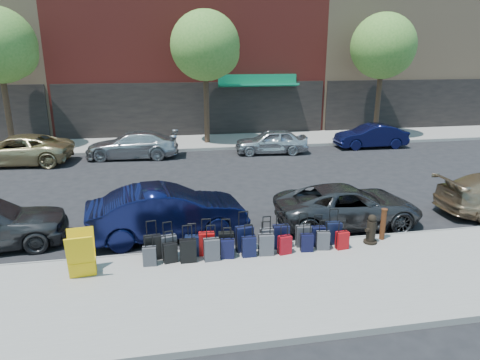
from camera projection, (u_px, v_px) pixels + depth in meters
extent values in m
plane|color=black|center=(221.00, 198.00, 15.88)|extent=(120.00, 120.00, 0.00)
cube|color=gray|center=(261.00, 286.00, 9.73)|extent=(60.00, 4.00, 0.15)
cube|color=gray|center=(198.00, 142.00, 25.28)|extent=(60.00, 4.00, 0.15)
cube|color=gray|center=(244.00, 248.00, 11.64)|extent=(60.00, 0.08, 0.15)
cube|color=gray|center=(201.00, 149.00, 23.37)|extent=(60.00, 0.08, 0.15)
cube|color=black|center=(195.00, 110.00, 26.65)|extent=(16.66, 0.15, 3.40)
cube|color=#0C6F48|center=(259.00, 85.00, 26.57)|extent=(5.00, 0.91, 0.27)
cube|color=#0C6F48|center=(258.00, 79.00, 26.76)|extent=(5.00, 0.10, 0.60)
cube|color=#967A5C|center=(393.00, 0.00, 33.00)|extent=(15.00, 12.00, 18.00)
cube|color=black|center=(427.00, 105.00, 29.40)|extent=(14.70, 0.15, 3.40)
cylinder|color=black|center=(7.00, 104.00, 22.37)|extent=(0.30, 0.30, 4.80)
sphere|color=#3D7A28|center=(11.00, 53.00, 21.73)|extent=(2.58, 2.58, 2.58)
cylinder|color=black|center=(206.00, 101.00, 24.18)|extent=(0.30, 0.30, 4.80)
sphere|color=#3D7A28|center=(205.00, 46.00, 23.33)|extent=(3.80, 3.80, 3.80)
sphere|color=#3D7A28|center=(216.00, 53.00, 23.54)|extent=(2.58, 2.58, 2.58)
cylinder|color=black|center=(378.00, 97.00, 25.99)|extent=(0.30, 0.30, 4.80)
sphere|color=#3D7A28|center=(383.00, 46.00, 25.13)|extent=(3.80, 3.80, 3.80)
sphere|color=#3D7A28|center=(392.00, 53.00, 25.35)|extent=(2.58, 2.58, 2.58)
cube|color=black|center=(153.00, 247.00, 10.78)|extent=(0.45, 0.29, 0.63)
cylinder|color=black|center=(151.00, 222.00, 10.59)|extent=(0.24, 0.06, 0.03)
cube|color=#38383D|center=(169.00, 246.00, 10.88)|extent=(0.43, 0.29, 0.59)
cylinder|color=black|center=(168.00, 223.00, 10.70)|extent=(0.22, 0.07, 0.03)
cube|color=black|center=(192.00, 246.00, 10.99)|extent=(0.38, 0.25, 0.54)
cylinder|color=black|center=(191.00, 225.00, 10.82)|extent=(0.20, 0.06, 0.03)
cube|color=#9E0A0B|center=(207.00, 244.00, 11.02)|extent=(0.41, 0.24, 0.60)
cylinder|color=black|center=(206.00, 220.00, 10.84)|extent=(0.23, 0.05, 0.03)
cube|color=black|center=(226.00, 243.00, 11.09)|extent=(0.40, 0.25, 0.58)
cylinder|color=black|center=(226.00, 220.00, 10.91)|extent=(0.22, 0.05, 0.03)
cube|color=black|center=(244.00, 238.00, 11.24)|extent=(0.48, 0.32, 0.67)
cylinder|color=black|center=(244.00, 213.00, 11.04)|extent=(0.25, 0.08, 0.03)
cube|color=#3F3F45|center=(267.00, 239.00, 11.38)|extent=(0.38, 0.22, 0.56)
cylinder|color=black|center=(267.00, 217.00, 11.20)|extent=(0.21, 0.04, 0.03)
cube|color=black|center=(281.00, 237.00, 11.40)|extent=(0.43, 0.25, 0.64)
cylinder|color=black|center=(282.00, 212.00, 11.20)|extent=(0.24, 0.04, 0.03)
cube|color=#36363A|center=(303.00, 236.00, 11.51)|extent=(0.40, 0.24, 0.58)
cylinder|color=black|center=(304.00, 214.00, 11.33)|extent=(0.22, 0.05, 0.03)
cube|color=black|center=(318.00, 236.00, 11.54)|extent=(0.38, 0.23, 0.54)
cylinder|color=black|center=(319.00, 216.00, 11.37)|extent=(0.20, 0.05, 0.03)
cube|color=black|center=(333.00, 233.00, 11.66)|extent=(0.43, 0.26, 0.62)
cylinder|color=black|center=(335.00, 210.00, 11.47)|extent=(0.23, 0.05, 0.03)
cube|color=#38393D|center=(150.00, 256.00, 10.48)|extent=(0.33, 0.20, 0.48)
cylinder|color=black|center=(148.00, 236.00, 10.33)|extent=(0.18, 0.04, 0.03)
cube|color=black|center=(170.00, 253.00, 10.64)|extent=(0.37, 0.26, 0.50)
cylinder|color=black|center=(169.00, 232.00, 10.48)|extent=(0.19, 0.07, 0.03)
cube|color=black|center=(188.00, 251.00, 10.65)|extent=(0.41, 0.24, 0.59)
cylinder|color=black|center=(187.00, 227.00, 10.46)|extent=(0.23, 0.04, 0.03)
cube|color=#3B3B40|center=(212.00, 250.00, 10.73)|extent=(0.40, 0.24, 0.57)
cylinder|color=black|center=(211.00, 227.00, 10.55)|extent=(0.22, 0.04, 0.03)
cube|color=black|center=(227.00, 249.00, 10.86)|extent=(0.36, 0.24, 0.50)
cylinder|color=black|center=(227.00, 229.00, 10.70)|extent=(0.19, 0.06, 0.03)
cube|color=black|center=(249.00, 247.00, 10.94)|extent=(0.36, 0.21, 0.53)
cylinder|color=black|center=(249.00, 226.00, 10.77)|extent=(0.20, 0.03, 0.03)
cube|color=#404045|center=(266.00, 245.00, 11.01)|extent=(0.40, 0.25, 0.56)
cylinder|color=black|center=(267.00, 223.00, 10.84)|extent=(0.22, 0.05, 0.03)
cube|color=maroon|center=(285.00, 245.00, 11.08)|extent=(0.36, 0.25, 0.49)
cylinder|color=black|center=(285.00, 226.00, 10.93)|extent=(0.19, 0.06, 0.03)
cube|color=black|center=(307.00, 243.00, 11.23)|extent=(0.34, 0.22, 0.48)
cylinder|color=black|center=(308.00, 224.00, 11.08)|extent=(0.18, 0.05, 0.03)
cube|color=#3D3D42|center=(323.00, 240.00, 11.33)|extent=(0.37, 0.25, 0.50)
cylinder|color=black|center=(324.00, 221.00, 11.17)|extent=(0.19, 0.07, 0.03)
cube|color=#A20A0F|center=(342.00, 240.00, 11.36)|extent=(0.35, 0.23, 0.48)
cylinder|color=black|center=(344.00, 222.00, 11.21)|extent=(0.18, 0.05, 0.03)
cylinder|color=black|center=(370.00, 242.00, 11.78)|extent=(0.37, 0.37, 0.06)
cylinder|color=black|center=(371.00, 231.00, 11.69)|extent=(0.25, 0.25, 0.58)
sphere|color=black|center=(372.00, 219.00, 11.58)|extent=(0.23, 0.23, 0.23)
cylinder|color=black|center=(371.00, 229.00, 11.67)|extent=(0.42, 0.26, 0.10)
cylinder|color=#38190C|center=(383.00, 224.00, 11.89)|extent=(0.15, 0.15, 0.88)
cylinder|color=#38190C|center=(385.00, 210.00, 11.76)|extent=(0.17, 0.17, 0.04)
cube|color=#E9B60C|center=(81.00, 258.00, 9.73)|extent=(0.63, 0.33, 1.08)
cube|color=#E9B60C|center=(82.00, 250.00, 10.10)|extent=(0.63, 0.33, 1.08)
cube|color=#E9B60C|center=(82.00, 260.00, 9.96)|extent=(0.64, 0.46, 0.02)
imported|color=#0B1034|center=(168.00, 212.00, 12.36)|extent=(4.71, 2.15, 1.50)
imported|color=#353538|center=(348.00, 206.00, 13.25)|extent=(4.55, 2.16, 1.25)
imported|color=tan|center=(16.00, 150.00, 20.40)|extent=(5.26, 2.79, 1.41)
imported|color=#B3B5BA|center=(132.00, 145.00, 21.66)|extent=(4.76, 2.26, 1.34)
imported|color=silver|center=(271.00, 141.00, 22.62)|extent=(3.93, 1.87, 1.30)
imported|color=#0C0F36|center=(371.00, 136.00, 24.00)|extent=(4.01, 1.47, 1.31)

